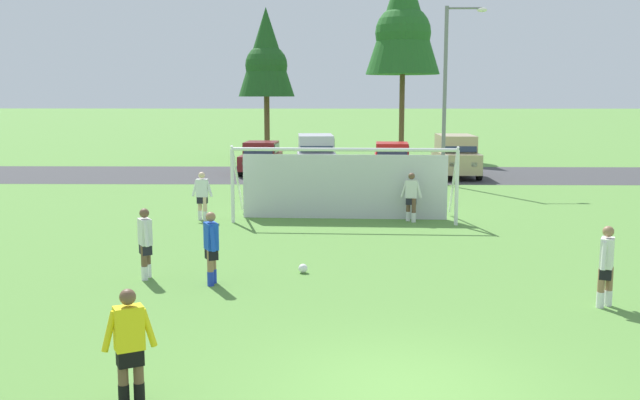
% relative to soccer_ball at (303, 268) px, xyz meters
% --- Properties ---
extents(ground_plane, '(400.00, 400.00, 0.00)m').
position_rel_soccer_ball_xyz_m(ground_plane, '(1.72, 8.31, -0.11)').
color(ground_plane, '#598C3D').
extents(parking_lot_strip, '(52.00, 8.40, 0.01)m').
position_rel_soccer_ball_xyz_m(parking_lot_strip, '(1.72, 20.95, -0.11)').
color(parking_lot_strip, '#3D3D3F').
rests_on(parking_lot_strip, ground).
extents(soccer_ball, '(0.22, 0.22, 0.22)m').
position_rel_soccer_ball_xyz_m(soccer_ball, '(0.00, 0.00, 0.00)').
color(soccer_ball, white).
rests_on(soccer_ball, ground).
extents(soccer_goal, '(7.50, 2.29, 2.57)m').
position_rel_soccer_ball_xyz_m(soccer_goal, '(1.10, 7.29, 1.18)').
color(soccer_goal, white).
rests_on(soccer_goal, ground).
extents(referee, '(0.72, 0.39, 1.64)m').
position_rel_soccer_ball_xyz_m(referee, '(-2.03, -7.30, 0.71)').
color(referee, brown).
rests_on(referee, ground).
extents(player_striker_near, '(0.72, 0.37, 1.64)m').
position_rel_soccer_ball_xyz_m(player_striker_near, '(3.32, 6.95, 0.71)').
color(player_striker_near, brown).
rests_on(player_striker_near, ground).
extents(player_midfield_center, '(0.46, 0.66, 1.64)m').
position_rel_soccer_ball_xyz_m(player_midfield_center, '(6.12, -2.60, 0.71)').
color(player_midfield_center, '#936B4C').
rests_on(player_midfield_center, ground).
extents(player_defender_far, '(0.40, 0.72, 1.64)m').
position_rel_soccer_ball_xyz_m(player_defender_far, '(-3.58, -0.59, 0.71)').
color(player_defender_far, brown).
rests_on(player_defender_far, ground).
extents(player_winger_left, '(0.73, 0.30, 1.64)m').
position_rel_soccer_ball_xyz_m(player_winger_left, '(-3.68, 7.09, 0.71)').
color(player_winger_left, beige).
rests_on(player_winger_left, ground).
extents(player_winger_right, '(0.38, 0.73, 1.64)m').
position_rel_soccer_ball_xyz_m(player_winger_right, '(-1.99, -1.06, 0.71)').
color(player_winger_right, '#936B4C').
rests_on(player_winger_right, ground).
extents(parked_car_slot_far_left, '(2.23, 4.30, 1.72)m').
position_rel_soccer_ball_xyz_m(parked_car_slot_far_left, '(-3.12, 21.32, 0.77)').
color(parked_car_slot_far_left, maroon).
rests_on(parked_car_slot_far_left, ground).
extents(parked_car_slot_left, '(2.34, 4.70, 2.16)m').
position_rel_soccer_ball_xyz_m(parked_car_slot_left, '(-0.16, 20.10, 1.00)').
color(parked_car_slot_left, '#B2B2BC').
rests_on(parked_car_slot_left, ground).
extents(parked_car_slot_center_left, '(2.24, 4.30, 1.72)m').
position_rel_soccer_ball_xyz_m(parked_car_slot_center_left, '(3.81, 20.57, 0.77)').
color(parked_car_slot_center_left, red).
rests_on(parked_car_slot_center_left, ground).
extents(parked_car_slot_center, '(2.17, 4.62, 2.16)m').
position_rel_soccer_ball_xyz_m(parked_car_slot_center, '(7.04, 20.05, 1.00)').
color(parked_car_slot_center, tan).
rests_on(parked_car_slot_center, ground).
extents(tree_left_edge, '(3.69, 3.69, 9.83)m').
position_rel_soccer_ball_xyz_m(tree_left_edge, '(-3.63, 30.51, 6.65)').
color(tree_left_edge, brown).
rests_on(tree_left_edge, ground).
extents(tree_mid_left, '(5.03, 5.03, 13.42)m').
position_rel_soccer_ball_xyz_m(tree_mid_left, '(5.46, 32.55, 9.12)').
color(tree_mid_left, brown).
rests_on(tree_mid_left, ground).
extents(street_lamp, '(2.00, 0.32, 8.21)m').
position_rel_soccer_ball_xyz_m(street_lamp, '(6.07, 16.88, 4.14)').
color(street_lamp, slate).
rests_on(street_lamp, ground).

